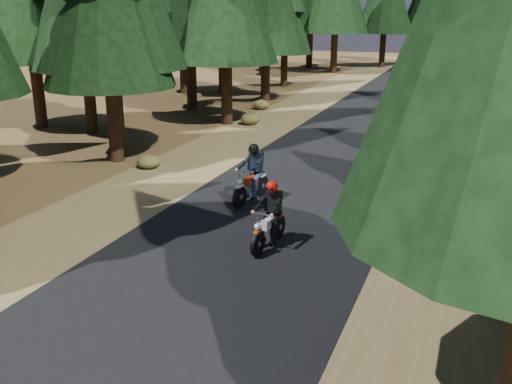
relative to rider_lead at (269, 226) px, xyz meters
The scene contains 7 objects.
ground 1.18m from the rider_lead, 121.72° to the right, with size 120.00×120.00×0.00m, color #472E19.
road 4.18m from the rider_lead, 97.66° to the left, with size 6.00×100.00×0.01m, color black.
shoulder_l 6.61m from the rider_lead, 141.45° to the left, with size 3.20×100.00×0.01m, color brown.
shoulder_r 5.79m from the rider_lead, 45.41° to the left, with size 3.20×100.00×0.01m, color brown.
understory_shrubs 6.90m from the rider_lead, 69.41° to the left, with size 13.94×30.54×0.63m.
rider_lead is the anchor object (origin of this frame).
rider_follow 3.25m from the rider_lead, 119.18° to the left, with size 0.85×1.93×1.67m.
Camera 1 is at (4.76, -10.60, 5.37)m, focal length 40.00 mm.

